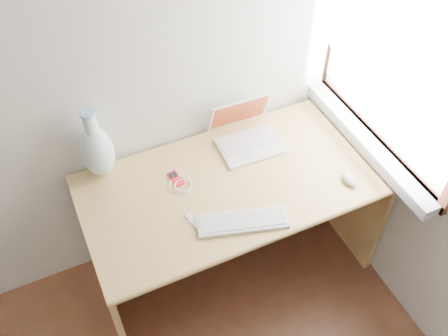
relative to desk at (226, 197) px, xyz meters
name	(u,v)px	position (x,y,z in m)	size (l,w,h in m)	color
window	(396,54)	(0.69, -0.16, 0.75)	(0.11, 0.99, 1.10)	white
desk	(226,197)	(0.00, 0.00, 0.00)	(1.40, 0.70, 0.74)	#DDAF6B
laptop	(247,135)	(0.17, 0.12, 0.26)	(0.31, 0.26, 0.21)	white
external_keyboard	(243,221)	(-0.07, -0.31, 0.22)	(0.40, 0.22, 0.02)	white
mouse	(350,179)	(0.47, -0.31, 0.23)	(0.05, 0.09, 0.03)	white
ipod	(176,178)	(-0.24, 0.04, 0.22)	(0.06, 0.10, 0.01)	red
cable_coil	(181,185)	(-0.23, -0.01, 0.21)	(0.11, 0.11, 0.01)	white
remote	(193,220)	(-0.26, -0.22, 0.22)	(0.03, 0.08, 0.01)	white
vase	(97,150)	(-0.53, 0.21, 0.36)	(0.15, 0.15, 0.37)	white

